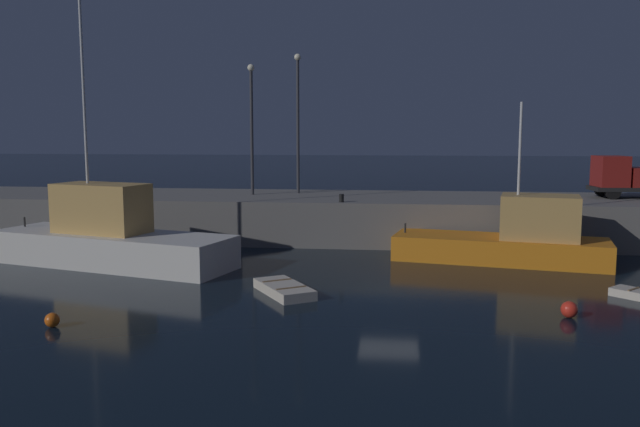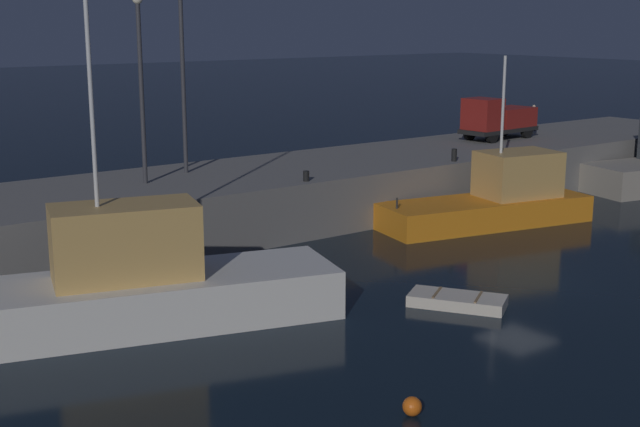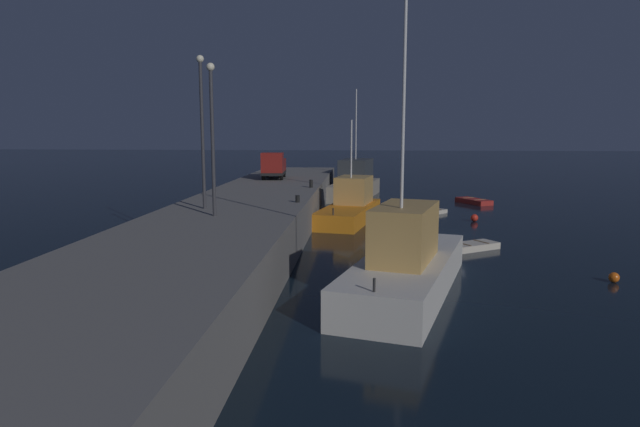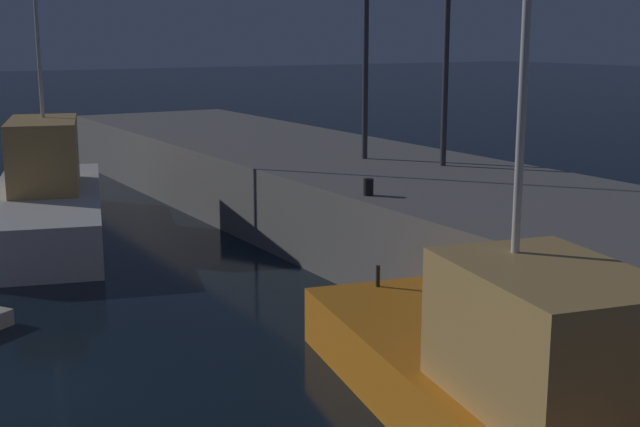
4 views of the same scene
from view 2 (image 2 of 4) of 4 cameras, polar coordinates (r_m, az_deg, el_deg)
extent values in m
plane|color=black|center=(34.60, 12.92, -4.17)|extent=(320.00, 320.00, 0.00)
cube|color=slate|center=(44.13, -0.64, 1.55)|extent=(61.43, 8.47, 2.63)
cube|color=silver|center=(29.14, -11.27, -5.61)|extent=(13.07, 6.94, 1.63)
cube|color=tan|center=(28.50, -12.62, -1.83)|extent=(5.03, 3.44, 2.44)
cylinder|color=silver|center=(27.54, -14.93, 10.52)|extent=(0.14, 0.14, 9.86)
cube|color=orange|center=(42.97, 10.70, 0.09)|extent=(11.09, 5.35, 1.27)
cube|color=tan|center=(43.75, 12.82, 2.54)|extent=(4.18, 3.25, 2.21)
cylinder|color=silver|center=(42.65, 11.89, 6.97)|extent=(0.14, 0.14, 4.62)
cylinder|color=#262626|center=(40.16, 5.06, 0.68)|extent=(0.10, 0.10, 0.50)
cube|color=beige|center=(30.90, 8.97, -5.66)|extent=(3.02, 3.57, 0.40)
cube|color=olive|center=(30.71, 10.32, -5.39)|extent=(1.14, 0.78, 0.04)
cube|color=olive|center=(30.97, 7.66, -5.14)|extent=(1.14, 0.78, 0.04)
sphere|color=orange|center=(22.66, 6.05, -12.44)|extent=(0.50, 0.50, 0.50)
cylinder|color=#38383D|center=(39.11, -11.59, 7.58)|extent=(0.20, 0.20, 7.81)
cylinder|color=#38383D|center=(41.52, -8.94, 8.50)|extent=(0.20, 0.20, 8.57)
cylinder|color=black|center=(52.38, 11.19, 5.03)|extent=(0.92, 0.34, 0.90)
cylinder|color=black|center=(53.44, 9.77, 5.24)|extent=(0.92, 0.34, 0.90)
cylinder|color=black|center=(55.04, 13.38, 5.29)|extent=(0.92, 0.34, 0.90)
cylinder|color=black|center=(56.05, 11.98, 5.49)|extent=(0.92, 0.34, 0.90)
cube|color=black|center=(54.20, 11.61, 5.40)|extent=(5.38, 2.37, 0.25)
cube|color=maroon|center=(52.85, 10.60, 6.41)|extent=(1.82, 2.13, 1.86)
cube|color=maroon|center=(54.86, 12.25, 6.19)|extent=(3.18, 2.22, 1.15)
cylinder|color=black|center=(58.68, 13.89, 5.66)|extent=(0.13, 0.13, 0.80)
cylinder|color=black|center=(58.86, 13.64, 5.69)|extent=(0.13, 0.13, 0.80)
cylinder|color=yellow|center=(58.69, 13.80, 6.39)|extent=(0.32, 0.32, 0.66)
sphere|color=beige|center=(58.65, 13.83, 6.82)|extent=(0.20, 0.20, 0.20)
cylinder|color=black|center=(45.33, 8.77, 3.80)|extent=(0.28, 0.28, 0.64)
cylinder|color=black|center=(39.31, -0.91, 2.47)|extent=(0.28, 0.28, 0.47)
camera|label=1|loc=(26.31, 64.11, -1.58)|focal=36.32mm
camera|label=3|loc=(30.23, -62.00, 1.20)|focal=31.14mm
camera|label=4|loc=(45.84, 29.78, 7.46)|focal=47.95mm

